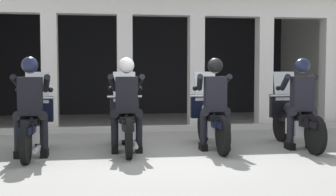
% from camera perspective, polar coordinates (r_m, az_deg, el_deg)
% --- Properties ---
extents(ground_plane, '(80.00, 80.00, 0.00)m').
position_cam_1_polar(ground_plane, '(10.48, -2.03, -3.98)').
color(ground_plane, gray).
extents(station_building, '(9.58, 4.31, 3.25)m').
position_cam_1_polar(station_building, '(12.65, -2.20, 6.53)').
color(station_building, black).
rests_on(station_building, ground).
extents(kerb_strip, '(9.08, 0.24, 0.12)m').
position_cam_1_polar(kerb_strip, '(10.13, -0.57, -3.89)').
color(kerb_strip, '#B7B5AD').
rests_on(kerb_strip, ground).
extents(motorcycle_far_left, '(0.62, 2.04, 1.35)m').
position_cam_1_polar(motorcycle_far_left, '(7.63, -16.75, -3.16)').
color(motorcycle_far_left, black).
rests_on(motorcycle_far_left, ground).
extents(police_officer_far_left, '(0.63, 0.61, 1.58)m').
position_cam_1_polar(police_officer_far_left, '(7.31, -17.14, -0.01)').
color(police_officer_far_left, black).
rests_on(police_officer_far_left, ground).
extents(motorcycle_center_left, '(0.62, 2.04, 1.35)m').
position_cam_1_polar(motorcycle_center_left, '(7.74, -5.41, -2.93)').
color(motorcycle_center_left, black).
rests_on(motorcycle_center_left, ground).
extents(police_officer_center_left, '(0.63, 0.61, 1.58)m').
position_cam_1_polar(police_officer_center_left, '(7.42, -5.32, 0.18)').
color(police_officer_center_left, black).
rests_on(police_officer_center_left, ground).
extents(motorcycle_center_right, '(0.62, 2.04, 1.35)m').
position_cam_1_polar(motorcycle_center_right, '(7.99, 5.47, -2.73)').
color(motorcycle_center_right, black).
rests_on(motorcycle_center_right, ground).
extents(police_officer_center_right, '(0.63, 0.61, 1.58)m').
position_cam_1_polar(police_officer_center_right, '(7.68, 5.99, 0.29)').
color(police_officer_center_right, black).
rests_on(police_officer_center_right, ground).
extents(motorcycle_far_right, '(0.62, 2.04, 1.35)m').
position_cam_1_polar(motorcycle_far_right, '(8.36, 15.80, -2.57)').
color(motorcycle_far_right, black).
rests_on(motorcycle_far_right, ground).
extents(police_officer_far_right, '(0.63, 0.61, 1.58)m').
position_cam_1_polar(police_officer_far_right, '(8.07, 16.67, 0.32)').
color(police_officer_far_right, black).
rests_on(police_officer_far_right, ground).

